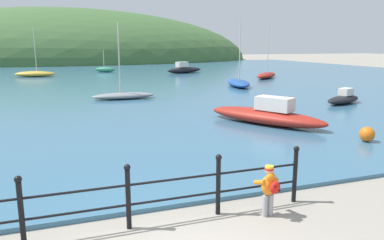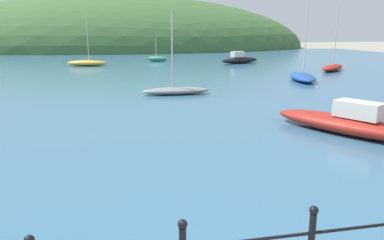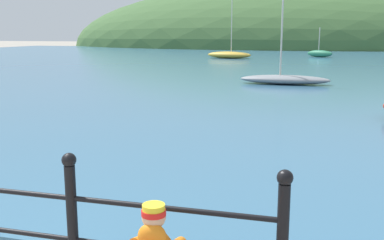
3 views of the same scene
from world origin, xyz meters
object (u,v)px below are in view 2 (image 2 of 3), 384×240
boat_red_dinghy (347,123)px  boat_nearest_quay (240,59)px  boat_white_sailboat (332,67)px  boat_far_left (157,59)px  boat_mid_harbor (176,90)px  boat_far_right (302,77)px  boat_blue_hull (87,63)px

boat_red_dinghy → boat_nearest_quay: bearing=78.5°
boat_nearest_quay → boat_white_sailboat: bearing=-58.6°
boat_white_sailboat → boat_far_left: bearing=136.2°
boat_far_left → boat_mid_harbor: (-1.54, -21.70, -0.09)m
boat_mid_harbor → boat_nearest_quay: size_ratio=0.89×
boat_far_right → boat_red_dinghy: 13.45m
boat_nearest_quay → boat_far_right: bearing=-91.4°
boat_blue_hull → boat_far_left: bearing=28.2°
boat_red_dinghy → boat_white_sailboat: boat_white_sailboat is taller
boat_blue_hull → boat_white_sailboat: bearing=-23.5°
boat_far_left → boat_red_dinghy: (2.70, -30.52, 0.06)m
boat_mid_harbor → boat_blue_hull: size_ratio=0.92×
boat_far_left → boat_white_sailboat: bearing=-43.8°
boat_far_left → boat_blue_hull: (-7.16, -3.85, -0.01)m
boat_far_right → boat_mid_harbor: boat_far_right is taller
boat_far_right → boat_mid_harbor: 9.95m
boat_far_left → boat_nearest_quay: (8.04, -4.16, 0.09)m
boat_red_dinghy → boat_blue_hull: bearing=110.3°
boat_white_sailboat → boat_nearest_quay: bearing=121.4°
boat_far_left → boat_nearest_quay: boat_far_left is taller
boat_far_left → boat_white_sailboat: boat_white_sailboat is taller
boat_blue_hull → boat_red_dinghy: boat_blue_hull is taller
boat_far_right → boat_white_sailboat: (5.56, 5.32, 0.01)m
boat_far_right → boat_far_left: 19.62m
boat_far_right → boat_red_dinghy: bearing=-111.9°
boat_far_left → boat_mid_harbor: boat_mid_harbor is taller
boat_red_dinghy → boat_white_sailboat: 20.71m
boat_mid_harbor → boat_white_sailboat: (14.82, 8.97, 0.07)m
boat_mid_harbor → boat_red_dinghy: size_ratio=0.85×
boat_nearest_quay → boat_white_sailboat: 10.04m
boat_far_right → boat_blue_hull: (-14.88, 14.19, 0.02)m
boat_far_left → boat_mid_harbor: bearing=-94.0°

